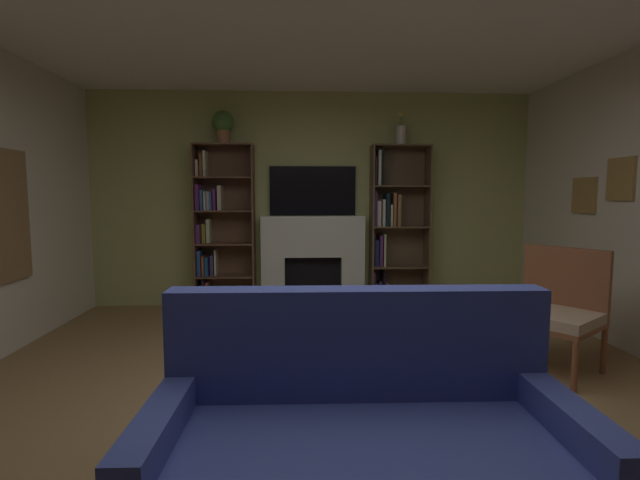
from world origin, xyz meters
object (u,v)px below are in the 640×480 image
(coffee_table, at_px, (345,382))
(couch, at_px, (364,456))
(armchair, at_px, (554,307))
(tv, at_px, (313,191))
(bookshelf_right, at_px, (391,227))
(fireplace, at_px, (313,259))
(bookshelf_left, at_px, (218,229))
(vase_with_flowers, at_px, (401,135))
(potted_plant, at_px, (223,124))

(coffee_table, bearing_deg, couch, -89.92)
(couch, distance_m, armchair, 2.48)
(tv, bearing_deg, bookshelf_right, -4.86)
(bookshelf_right, distance_m, coffee_table, 3.37)
(fireplace, xyz_separation_m, bookshelf_right, (0.99, -0.01, 0.39))
(bookshelf_left, bearing_deg, tv, 4.24)
(armchair, relative_size, coffee_table, 1.34)
(fireplace, distance_m, couch, 3.94)
(bookshelf_left, height_order, bookshelf_right, same)
(coffee_table, bearing_deg, fireplace, 91.34)
(vase_with_flowers, xyz_separation_m, armchair, (0.78, -2.18, -1.63))
(bookshelf_right, xyz_separation_m, potted_plant, (-2.07, -0.04, 1.25))
(tv, height_order, coffee_table, tv)
(bookshelf_left, height_order, coffee_table, bookshelf_left)
(bookshelf_right, bearing_deg, coffee_table, -106.09)
(fireplace, height_order, vase_with_flowers, vase_with_flowers)
(potted_plant, height_order, vase_with_flowers, potted_plant)
(fireplace, xyz_separation_m, tv, (0.00, 0.08, 0.85))
(vase_with_flowers, height_order, couch, vase_with_flowers)
(fireplace, relative_size, armchair, 1.42)
(bookshelf_left, distance_m, vase_with_flowers, 2.54)
(bookshelf_right, relative_size, armchair, 2.06)
(vase_with_flowers, relative_size, couch, 0.22)
(tv, bearing_deg, vase_with_flowers, -6.32)
(bookshelf_right, distance_m, armchair, 2.43)
(couch, relative_size, coffee_table, 2.48)
(vase_with_flowers, distance_m, coffee_table, 3.76)
(armchair, height_order, coffee_table, armchair)
(couch, relative_size, armchair, 1.85)
(potted_plant, bearing_deg, bookshelf_left, 159.29)
(armchair, bearing_deg, vase_with_flowers, 109.82)
(fireplace, xyz_separation_m, vase_with_flowers, (1.08, -0.04, 1.54))
(tv, xyz_separation_m, bookshelf_right, (0.99, -0.08, -0.46))
(vase_with_flowers, bearing_deg, fireplace, 177.82)
(potted_plant, height_order, armchair, potted_plant)
(armchair, bearing_deg, bookshelf_right, 111.64)
(tv, relative_size, vase_with_flowers, 2.74)
(bookshelf_left, distance_m, coffee_table, 3.47)
(tv, height_order, bookshelf_right, bookshelf_right)
(tv, xyz_separation_m, coffee_table, (0.07, -3.26, -1.13))
(bookshelf_left, bearing_deg, potted_plant, -20.71)
(vase_with_flowers, height_order, coffee_table, vase_with_flowers)
(tv, distance_m, coffee_table, 3.45)
(fireplace, xyz_separation_m, armchair, (1.87, -2.22, -0.10))
(fireplace, distance_m, bookshelf_right, 1.07)
(potted_plant, relative_size, vase_with_flowers, 1.01)
(tv, xyz_separation_m, bookshelf_left, (-1.17, -0.09, -0.48))
(potted_plant, bearing_deg, armchair, -36.40)
(potted_plant, xyz_separation_m, armchair, (2.95, -2.17, -1.74))
(bookshelf_left, distance_m, bookshelf_right, 2.16)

